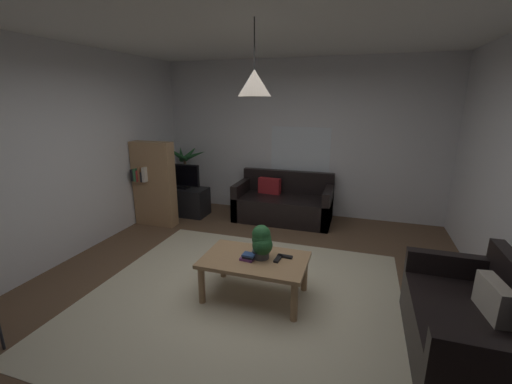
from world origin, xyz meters
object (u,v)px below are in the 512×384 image
object	(u,v)px
couch_right_side	(471,330)
book_on_table_2	(249,255)
couch_under_window	(283,204)
book_on_table_1	(249,256)
tv_stand	(183,201)
coffee_table	(255,264)
remote_on_table_0	(285,256)
bookshelf_corner	(154,184)
potted_plant_on_table	(262,241)
book_on_table_0	(247,258)
tv	(181,176)
potted_palm_corner	(186,180)
pendant_lamp	(254,83)
remote_on_table_1	(278,259)

from	to	relation	value
couch_right_side	book_on_table_2	world-z (taller)	couch_right_side
couch_under_window	book_on_table_1	bearing A→B (deg)	-85.02
book_on_table_2	tv_stand	distance (m)	3.00
book_on_table_1	coffee_table	bearing A→B (deg)	48.25
remote_on_table_0	bookshelf_corner	distance (m)	2.95
remote_on_table_0	potted_plant_on_table	size ratio (longest dim) A/B	0.45
book_on_table_0	tv	xyz separation A→B (m)	(-2.02, 2.17, 0.26)
coffee_table	tv	size ratio (longest dim) A/B	1.56
remote_on_table_0	tv_stand	bearing A→B (deg)	-126.49
couch_right_side	book_on_table_2	bearing A→B (deg)	-98.21
potted_palm_corner	bookshelf_corner	bearing A→B (deg)	-91.59
book_on_table_1	pendant_lamp	bearing A→B (deg)	48.25
pendant_lamp	remote_on_table_1	bearing A→B (deg)	10.09
coffee_table	potted_plant_on_table	distance (m)	0.27
couch_under_window	couch_right_side	world-z (taller)	same
bookshelf_corner	book_on_table_0	bearing A→B (deg)	-36.06
book_on_table_0	potted_plant_on_table	size ratio (longest dim) A/B	0.38
book_on_table_1	potted_plant_on_table	xyz separation A→B (m)	(0.11, 0.08, 0.15)
coffee_table	book_on_table_0	size ratio (longest dim) A/B	8.04
book_on_table_1	remote_on_table_0	bearing A→B (deg)	25.79
couch_under_window	couch_right_side	size ratio (longest dim) A/B	1.19
remote_on_table_1	coffee_table	bearing A→B (deg)	13.73
couch_under_window	tv_stand	size ratio (longest dim) A/B	1.84
remote_on_table_1	book_on_table_2	bearing A→B (deg)	22.30
book_on_table_0	book_on_table_2	size ratio (longest dim) A/B	1.06
remote_on_table_0	potted_palm_corner	world-z (taller)	potted_palm_corner
couch_under_window	book_on_table_1	distance (m)	2.50
couch_right_side	potted_plant_on_table	bearing A→B (deg)	-101.22
book_on_table_0	potted_palm_corner	bearing A→B (deg)	129.91
book_on_table_0	book_on_table_2	world-z (taller)	book_on_table_2
book_on_table_0	remote_on_table_1	size ratio (longest dim) A/B	0.85
couch_right_side	tv_stand	distance (m)	4.71
couch_right_side	bookshelf_corner	xyz separation A→B (m)	(-4.19, 1.89, 0.43)
book_on_table_0	book_on_table_1	world-z (taller)	book_on_table_1
tv_stand	tv	distance (m)	0.48
potted_palm_corner	bookshelf_corner	world-z (taller)	bookshelf_corner
tv	pendant_lamp	distance (m)	3.31
remote_on_table_1	tv	size ratio (longest dim) A/B	0.23
tv_stand	tv	xyz separation A→B (m)	(0.00, -0.02, 0.48)
remote_on_table_1	pendant_lamp	size ratio (longest dim) A/B	0.24
book_on_table_2	remote_on_table_0	size ratio (longest dim) A/B	0.80
couch_under_window	pendant_lamp	size ratio (longest dim) A/B	2.49
coffee_table	potted_palm_corner	bearing A→B (deg)	131.24
tv_stand	couch_right_side	bearing A→B (deg)	-31.78
coffee_table	book_on_table_2	size ratio (longest dim) A/B	8.51
remote_on_table_1	pendant_lamp	bearing A→B (deg)	13.73
tv_stand	pendant_lamp	distance (m)	3.57
potted_plant_on_table	tv	distance (m)	3.00
couch_under_window	remote_on_table_1	distance (m)	2.44
potted_plant_on_table	tv_stand	bearing A→B (deg)	135.45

